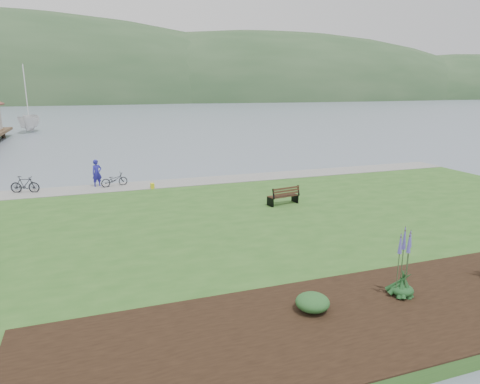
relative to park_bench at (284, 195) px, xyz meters
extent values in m
plane|color=slate|center=(-1.95, -0.38, -0.87)|extent=(600.00, 600.00, 0.00)
cube|color=#2D5A1F|center=(-1.95, -2.38, -0.67)|extent=(34.00, 20.00, 0.40)
cube|color=gray|center=(-1.95, 6.52, -0.45)|extent=(34.00, 2.20, 0.03)
cube|color=black|center=(1.05, -10.18, -0.45)|extent=(24.00, 4.40, 0.04)
cube|color=#311D13|center=(-0.02, 0.10, -0.04)|extent=(1.58, 0.79, 0.05)
cube|color=#311D13|center=(0.03, -0.18, 0.24)|extent=(1.51, 0.41, 0.47)
cube|color=black|center=(-0.74, -0.03, -0.26)|extent=(0.15, 0.52, 0.42)
cube|color=black|center=(0.71, 0.23, -0.26)|extent=(0.15, 0.52, 0.42)
imported|color=navy|center=(-8.48, 7.12, 0.45)|extent=(0.80, 0.69, 1.85)
imported|color=black|center=(-7.56, 6.82, -0.07)|extent=(0.92, 1.62, 0.80)
imported|color=black|center=(-12.23, 6.82, 0.00)|extent=(0.87, 1.61, 0.93)
imported|color=silver|center=(-16.28, 46.64, -0.87)|extent=(11.49, 11.67, 28.47)
cube|color=yellow|center=(-5.58, 5.56, -0.31)|extent=(0.21, 0.30, 0.31)
ellipsoid|color=#163D1C|center=(-0.97, -9.66, -0.28)|extent=(0.62, 0.62, 0.31)
cone|color=#4B45A1|center=(-0.97, -9.66, 0.90)|extent=(0.36, 0.36, 2.04)
ellipsoid|color=#1E4C21|center=(-3.69, -9.57, -0.21)|extent=(0.88, 0.88, 0.44)
camera|label=1|loc=(-8.72, -18.29, 5.13)|focal=32.00mm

